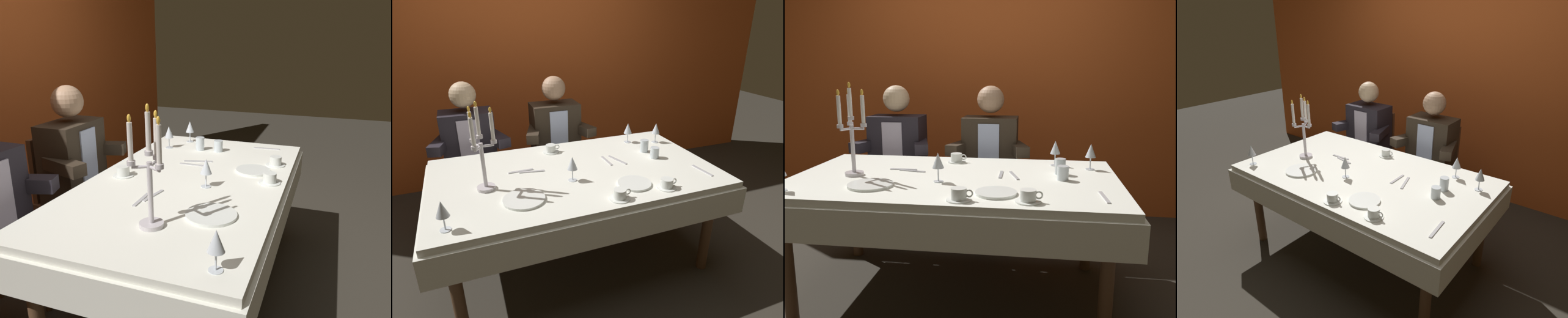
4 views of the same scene
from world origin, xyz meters
TOP-DOWN VIEW (x-y plane):
  - ground_plane at (0.00, 0.00)m, footprint 12.00×12.00m
  - dining_table at (0.00, 0.00)m, footprint 1.94×1.14m
  - candelabra at (-0.59, -0.06)m, footprint 0.15×0.17m
  - dinner_plate_0 at (-0.40, -0.27)m, footprint 0.24×0.24m
  - dinner_plate_1 at (0.28, -0.33)m, footprint 0.21×0.21m
  - wine_glass_0 at (0.81, 0.29)m, footprint 0.07×0.07m
  - wine_glass_1 at (0.60, 0.37)m, footprint 0.07×0.07m
  - wine_glass_2 at (-0.83, -0.42)m, footprint 0.07×0.07m
  - wine_glass_3 at (-0.06, -0.13)m, footprint 0.07×0.07m
  - water_tumbler_0 at (0.63, -0.00)m, footprint 0.06×0.06m
  - water_tumbler_1 at (0.62, 0.14)m, footprint 0.06×0.06m
  - coffee_cup_0 at (0.45, -0.44)m, footprint 0.13×0.12m
  - coffee_cup_1 at (-0.06, 0.39)m, footprint 0.13×0.12m
  - coffee_cup_2 at (0.12, -0.46)m, footprint 0.13×0.12m
  - fork_0 at (-0.28, 0.09)m, footprint 0.17×0.05m
  - knife_1 at (0.81, -0.32)m, footprint 0.03×0.19m
  - knife_2 at (0.35, 0.06)m, footprint 0.07×0.19m
  - fork_3 at (0.27, 0.07)m, footprint 0.02×0.17m
  - fork_4 at (-0.35, 0.12)m, footprint 0.17×0.02m
  - seated_diner_1 at (0.11, 0.89)m, footprint 0.63×0.48m

SIDE VIEW (x-z plane):
  - ground_plane at x=0.00m, z-range 0.00..0.00m
  - dining_table at x=0.00m, z-range 0.25..0.99m
  - seated_diner_1 at x=0.11m, z-range 0.12..1.36m
  - fork_0 at x=-0.28m, z-range 0.74..0.75m
  - knife_1 at x=0.81m, z-range 0.74..0.75m
  - knife_2 at x=0.35m, z-range 0.74..0.75m
  - fork_3 at x=0.27m, z-range 0.74..0.75m
  - fork_4 at x=-0.35m, z-range 0.74..0.75m
  - dinner_plate_0 at x=-0.40m, z-range 0.74..0.75m
  - dinner_plate_1 at x=0.28m, z-range 0.74..0.75m
  - coffee_cup_0 at x=0.45m, z-range 0.74..0.80m
  - coffee_cup_1 at x=-0.06m, z-range 0.74..0.80m
  - coffee_cup_2 at x=0.12m, z-range 0.74..0.80m
  - water_tumbler_0 at x=0.63m, z-range 0.74..0.82m
  - water_tumbler_1 at x=0.62m, z-range 0.74..0.84m
  - wine_glass_0 at x=0.81m, z-range 0.77..0.94m
  - wine_glass_2 at x=-0.83m, z-range 0.77..0.94m
  - wine_glass_3 at x=-0.06m, z-range 0.77..0.94m
  - wine_glass_1 at x=0.60m, z-range 0.77..0.94m
  - candelabra at x=-0.59m, z-range 0.71..1.25m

